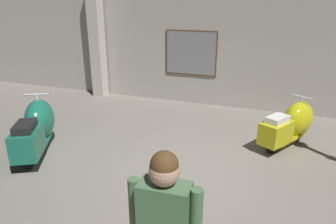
# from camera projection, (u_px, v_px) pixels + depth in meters

# --- Properties ---
(ground_plane) EXTENTS (60.00, 60.00, 0.00)m
(ground_plane) POSITION_uv_depth(u_px,v_px,m) (184.00, 180.00, 5.09)
(ground_plane) COLOR slate
(showroom_back_wall) EXTENTS (18.00, 0.63, 3.59)m
(showroom_back_wall) POSITION_uv_depth(u_px,v_px,m) (226.00, 42.00, 8.17)
(showroom_back_wall) COLOR #ADA89E
(showroom_back_wall) RESTS_ON ground
(scooter_0) EXTENTS (1.29, 1.79, 1.08)m
(scooter_0) POSITION_uv_depth(u_px,v_px,m) (36.00, 127.00, 5.97)
(scooter_0) COLOR black
(scooter_0) RESTS_ON ground
(scooter_1) EXTENTS (1.18, 1.61, 0.97)m
(scooter_1) POSITION_uv_depth(u_px,v_px,m) (292.00, 124.00, 6.26)
(scooter_1) COLOR black
(scooter_1) RESTS_ON ground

